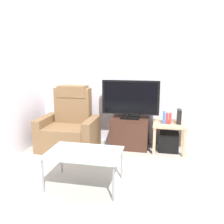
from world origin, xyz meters
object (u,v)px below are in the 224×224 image
Objects in this scene: recliner_armchair at (70,127)px; side_table at (169,127)px; subwoofer_box at (169,142)px; television at (130,99)px; book_leftmost at (164,117)px; book_rightmost at (170,118)px; coffee_table at (84,154)px; cell_phone at (88,150)px; book_middle at (167,118)px; tv_stand at (130,133)px; game_console at (179,116)px.

side_table is (1.70, 0.22, 0.04)m from recliner_armchair.
television is at bearing 175.59° from subwoofer_box.
book_rightmost is at bearing 0.00° from book_leftmost.
coffee_table is 0.07m from cell_phone.
book_leftmost reaches higher than book_middle.
book_leftmost is at bearing -168.69° from subwoofer_box.
book_leftmost is 1.63m from cell_phone.
tv_stand is at bearing 174.75° from book_leftmost.
tv_stand is 3.85× the size of book_rightmost.
book_leftmost is at bearing 13.12° from recliner_armchair.
recliner_armchair is 5.59× the size of book_leftmost.
tv_stand is 1.21× the size of side_table.
television reaches higher than game_console.
tv_stand is at bearing 178.39° from game_console.
book_middle is at bearing -158.39° from side_table.
game_console reaches higher than tv_stand.
side_table is 0.24m from game_console.
coffee_table is at bearing -104.02° from tv_stand.
television reaches higher than subwoofer_box.
book_rightmost is (-0.00, -0.02, 0.16)m from side_table.
recliner_armchair is 6.33× the size of book_middle.
recliner_armchair is at bearing 135.91° from cell_phone.
cell_phone is (-0.33, -1.40, 0.18)m from tv_stand.
subwoofer_box is 2.13× the size of cell_phone.
television is 1.58m from coffee_table.
side_table is 1.70m from cell_phone.
book_leftmost reaches higher than side_table.
book_rightmost reaches higher than side_table.
recliner_armchair is 1.73m from subwoofer_box.
television is at bearing 173.91° from book_rightmost.
subwoofer_box is at bearing 90.00° from side_table.
tv_stand is 2.79× the size of game_console.
coffee_table is (-1.19, -1.43, -0.19)m from game_console.
television is 0.74m from book_rightmost.
recliner_armchair reaches higher than subwoofer_box.
game_console is (1.85, 0.23, 0.23)m from recliner_armchair.
coffee_table is at bearing -103.85° from cell_phone.
book_leftmost is (-0.10, -0.02, 0.43)m from subwoofer_box.
television is 0.65m from book_leftmost.
recliner_armchair is 7.20× the size of cell_phone.
coffee_table is at bearing -126.69° from book_rightmost.
side_table is at bearing -2.79° from tv_stand.
side_table is 2.31× the size of game_console.
game_console is at bearing 3.95° from subwoofer_box.
television is at bearing 177.05° from game_console.
book_middle is (0.63, -0.05, 0.31)m from tv_stand.
side_table is 0.20m from book_leftmost.
tv_stand is 4.35× the size of cell_phone.
cell_phone is (-1.01, -1.37, 0.29)m from subwoofer_box.
book_leftmost is at bearing -173.02° from game_console.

